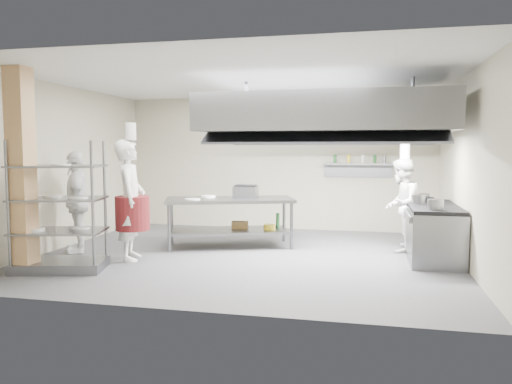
% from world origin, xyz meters
% --- Properties ---
extents(floor, '(7.00, 7.00, 0.00)m').
position_xyz_m(floor, '(0.00, 0.00, 0.00)').
color(floor, '#3A3A3C').
rests_on(floor, ground).
extents(ceiling, '(7.00, 7.00, 0.00)m').
position_xyz_m(ceiling, '(0.00, 0.00, 3.00)').
color(ceiling, silver).
rests_on(ceiling, wall_back).
extents(wall_back, '(7.00, 0.00, 7.00)m').
position_xyz_m(wall_back, '(0.00, 3.00, 1.50)').
color(wall_back, tan).
rests_on(wall_back, ground).
extents(wall_left, '(0.00, 6.00, 6.00)m').
position_xyz_m(wall_left, '(-3.50, 0.00, 1.50)').
color(wall_left, tan).
rests_on(wall_left, ground).
extents(wall_right, '(0.00, 6.00, 6.00)m').
position_xyz_m(wall_right, '(3.50, 0.00, 1.50)').
color(wall_right, tan).
rests_on(wall_right, ground).
extents(column, '(0.30, 0.30, 3.00)m').
position_xyz_m(column, '(-2.90, -1.90, 1.50)').
color(column, tan).
rests_on(column, floor).
extents(exhaust_hood, '(4.00, 2.50, 0.60)m').
position_xyz_m(exhaust_hood, '(1.30, 0.40, 2.40)').
color(exhaust_hood, gray).
rests_on(exhaust_hood, ceiling).
extents(hood_strip_a, '(1.60, 0.12, 0.04)m').
position_xyz_m(hood_strip_a, '(0.40, 0.40, 2.08)').
color(hood_strip_a, white).
rests_on(hood_strip_a, exhaust_hood).
extents(hood_strip_b, '(1.60, 0.12, 0.04)m').
position_xyz_m(hood_strip_b, '(2.20, 0.40, 2.08)').
color(hood_strip_b, white).
rests_on(hood_strip_b, exhaust_hood).
extents(wall_shelf, '(1.50, 0.28, 0.04)m').
position_xyz_m(wall_shelf, '(1.80, 2.84, 1.50)').
color(wall_shelf, gray).
rests_on(wall_shelf, wall_back).
extents(island, '(2.55, 1.70, 0.91)m').
position_xyz_m(island, '(-0.50, 0.71, 0.46)').
color(island, gray).
rests_on(island, floor).
extents(island_worktop, '(2.55, 1.70, 0.06)m').
position_xyz_m(island_worktop, '(-0.50, 0.71, 0.88)').
color(island_worktop, gray).
rests_on(island_worktop, island).
extents(island_undershelf, '(2.34, 1.54, 0.04)m').
position_xyz_m(island_undershelf, '(-0.50, 0.71, 0.30)').
color(island_undershelf, slate).
rests_on(island_undershelf, island).
extents(pass_rack, '(1.45, 1.06, 1.95)m').
position_xyz_m(pass_rack, '(-2.51, -1.61, 0.98)').
color(pass_rack, gray).
rests_on(pass_rack, floor).
extents(cooking_range, '(0.80, 2.00, 0.84)m').
position_xyz_m(cooking_range, '(3.08, 0.50, 0.42)').
color(cooking_range, slate).
rests_on(cooking_range, floor).
extents(range_top, '(0.78, 1.96, 0.06)m').
position_xyz_m(range_top, '(3.08, 0.50, 0.87)').
color(range_top, black).
rests_on(range_top, cooking_range).
extents(chef_head, '(0.68, 0.84, 1.98)m').
position_xyz_m(chef_head, '(-1.79, -0.73, 0.99)').
color(chef_head, white).
rests_on(chef_head, floor).
extents(chef_line, '(0.83, 0.95, 1.66)m').
position_xyz_m(chef_line, '(2.60, 0.96, 0.83)').
color(chef_line, silver).
rests_on(chef_line, floor).
extents(chef_plating, '(0.89, 1.13, 1.79)m').
position_xyz_m(chef_plating, '(-3.00, -0.36, 0.90)').
color(chef_plating, silver).
rests_on(chef_plating, floor).
extents(griddle, '(0.45, 0.35, 0.21)m').
position_xyz_m(griddle, '(-0.25, 0.92, 1.02)').
color(griddle, slate).
rests_on(griddle, island_worktop).
extents(wicker_basket, '(0.32, 0.24, 0.13)m').
position_xyz_m(wicker_basket, '(-0.35, 0.89, 0.39)').
color(wicker_basket, olive).
rests_on(wicker_basket, island_undershelf).
extents(stockpot, '(0.23, 0.23, 0.16)m').
position_xyz_m(stockpot, '(2.85, 0.59, 0.98)').
color(stockpot, gray).
rests_on(stockpot, range_top).
extents(plate_stack, '(0.28, 0.28, 0.05)m').
position_xyz_m(plate_stack, '(-2.51, -1.61, 0.62)').
color(plate_stack, white).
rests_on(plate_stack, pass_rack).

